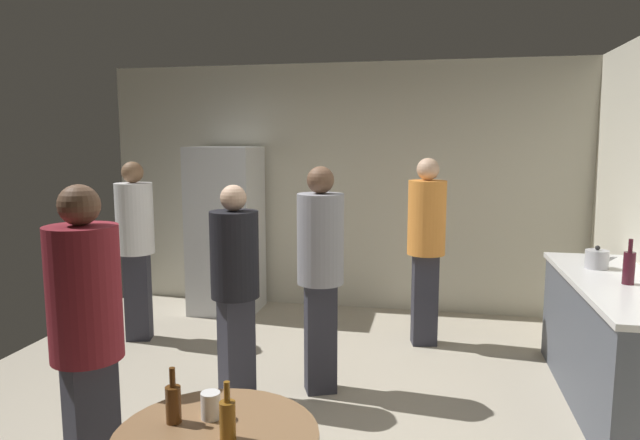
{
  "coord_description": "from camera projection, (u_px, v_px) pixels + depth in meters",
  "views": [
    {
      "loc": [
        0.99,
        -3.5,
        1.85
      ],
      "look_at": [
        0.19,
        0.48,
        1.28
      ],
      "focal_mm": 31.43,
      "sensor_mm": 36.0,
      "label": 1
    }
  ],
  "objects": [
    {
      "name": "beer_bottle_amber",
      "position": [
        228.0,
        419.0,
        2.11
      ],
      "size": [
        0.06,
        0.06,
        0.23
      ],
      "color": "#8C5919",
      "rests_on": "foreground_table"
    },
    {
      "name": "plastic_cup_white",
      "position": [
        211.0,
        405.0,
        2.27
      ],
      "size": [
        0.08,
        0.08,
        0.11
      ],
      "primitive_type": "cylinder",
      "color": "white",
      "rests_on": "foreground_table"
    },
    {
      "name": "person_in_maroon_shirt",
      "position": [
        86.0,
        328.0,
        2.68
      ],
      "size": [
        0.47,
        0.47,
        1.66
      ],
      "rotation": [
        0.0,
        0.0,
        -0.57
      ],
      "color": "#2D2D38",
      "rests_on": "ground_plane"
    },
    {
      "name": "person_in_white_shirt",
      "position": [
        135.0,
        237.0,
        5.17
      ],
      "size": [
        0.42,
        0.42,
        1.68
      ],
      "rotation": [
        0.0,
        0.0,
        -1.31
      ],
      "color": "#2D2D38",
      "rests_on": "ground_plane"
    },
    {
      "name": "person_in_black_shirt",
      "position": [
        235.0,
        278.0,
        3.92
      ],
      "size": [
        0.48,
        0.48,
        1.56
      ],
      "rotation": [
        0.0,
        0.0,
        -0.75
      ],
      "color": "#2D2D38",
      "rests_on": "ground_plane"
    },
    {
      "name": "kettle",
      "position": [
        597.0,
        259.0,
        4.24
      ],
      "size": [
        0.24,
        0.17,
        0.18
      ],
      "color": "#B2B2B7",
      "rests_on": "kitchen_counter"
    },
    {
      "name": "kitchen_counter",
      "position": [
        616.0,
        344.0,
        3.91
      ],
      "size": [
        0.64,
        1.99,
        0.9
      ],
      "color": "#4C515B",
      "rests_on": "ground_plane"
    },
    {
      "name": "ground_plane",
      "position": [
        279.0,
        420.0,
        3.86
      ],
      "size": [
        5.2,
        5.2,
        0.1
      ],
      "primitive_type": "cube",
      "color": "#B2A893"
    },
    {
      "name": "beer_bottle_brown",
      "position": [
        173.0,
        403.0,
        2.24
      ],
      "size": [
        0.06,
        0.06,
        0.23
      ],
      "color": "#593314",
      "rests_on": "foreground_table"
    },
    {
      "name": "wall_back",
      "position": [
        341.0,
        187.0,
        6.22
      ],
      "size": [
        5.32,
        0.06,
        2.7
      ],
      "primitive_type": "cube",
      "color": "beige",
      "rests_on": "ground_plane"
    },
    {
      "name": "refrigerator",
      "position": [
        226.0,
        230.0,
        6.1
      ],
      "size": [
        0.7,
        0.68,
        1.8
      ],
      "color": "silver",
      "rests_on": "ground_plane"
    },
    {
      "name": "person_in_gray_shirt",
      "position": [
        320.0,
        262.0,
        4.07
      ],
      "size": [
        0.44,
        0.44,
        1.68
      ],
      "rotation": [
        0.0,
        0.0,
        -1.18
      ],
      "color": "#2D2D38",
      "rests_on": "ground_plane"
    },
    {
      "name": "person_in_orange_shirt",
      "position": [
        426.0,
        237.0,
        5.04
      ],
      "size": [
        0.4,
        0.4,
        1.71
      ],
      "rotation": [
        0.0,
        0.0,
        -1.37
      ],
      "color": "#2D2D38",
      "rests_on": "ground_plane"
    },
    {
      "name": "wine_bottle_on_counter",
      "position": [
        629.0,
        267.0,
        3.76
      ],
      "size": [
        0.08,
        0.08,
        0.31
      ],
      "color": "#3F141E",
      "rests_on": "kitchen_counter"
    }
  ]
}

